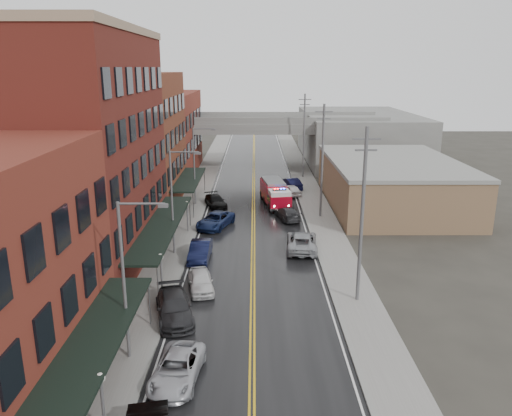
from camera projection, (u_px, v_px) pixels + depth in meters
name	position (u px, v px, depth m)	size (l,w,h in m)	color
road	(253.00, 232.00, 48.81)	(11.00, 160.00, 0.02)	black
sidewalk_left	(179.00, 231.00, 48.78)	(3.00, 160.00, 0.15)	slate
sidewalk_right	(328.00, 231.00, 48.81)	(3.00, 160.00, 0.15)	slate
curb_left	(196.00, 231.00, 48.78)	(0.30, 160.00, 0.15)	gray
curb_right	(311.00, 231.00, 48.81)	(0.30, 160.00, 0.15)	gray
brick_building_b	(86.00, 153.00, 39.60)	(9.00, 20.00, 18.00)	#5A1817
brick_building_c	(137.00, 141.00, 56.85)	(9.00, 15.00, 15.00)	brown
brick_building_far	(164.00, 134.00, 74.10)	(9.00, 20.00, 12.00)	maroon
tan_building	(391.00, 184.00, 57.80)	(14.00, 22.00, 5.00)	brown
right_far_block	(358.00, 137.00, 86.27)	(18.00, 30.00, 8.00)	slate
awning_0	(89.00, 350.00, 22.97)	(2.60, 16.00, 3.09)	black
awning_1	(163.00, 225.00, 41.25)	(2.60, 18.00, 3.09)	black
awning_2	(189.00, 179.00, 58.09)	(2.60, 13.00, 3.09)	black
globe_lamp_0	(101.00, 390.00, 21.23)	(0.44, 0.44, 3.12)	#59595B
globe_lamp_1	(161.00, 265.00, 34.70)	(0.44, 0.44, 3.12)	#59595B
globe_lamp_2	(187.00, 209.00, 48.17)	(0.44, 0.44, 3.12)	#59595B
street_lamp_0	(128.00, 272.00, 26.22)	(2.64, 0.22, 9.00)	#59595B
street_lamp_1	(175.00, 196.00, 41.62)	(2.64, 0.22, 9.00)	#59595B
street_lamp_2	(196.00, 161.00, 57.01)	(2.64, 0.22, 9.00)	#59595B
utility_pole_0	(362.00, 214.00, 32.69)	(1.80, 0.24, 12.00)	#59595B
utility_pole_1	(322.00, 159.00, 51.93)	(1.80, 0.24, 12.00)	#59595B
utility_pole_2	(304.00, 134.00, 71.18)	(1.80, 0.24, 12.00)	#59595B
overpass	(254.00, 131.00, 77.98)	(40.00, 10.00, 7.50)	slate
fire_truck	(275.00, 193.00, 58.02)	(3.91, 7.83, 2.76)	#9F071A
parked_car_left_2	(177.00, 369.00, 25.53)	(2.23, 4.85, 1.35)	#B3B5BB
parked_car_left_3	(174.00, 308.00, 31.81)	(2.18, 5.36, 1.55)	#252628
parked_car_left_4	(201.00, 281.00, 35.91)	(1.68, 4.19, 1.43)	silver
parked_car_left_5	(200.00, 251.00, 41.67)	(1.62, 4.63, 1.53)	black
parked_car_left_6	(215.00, 220.00, 50.08)	(2.46, 5.34, 1.48)	#132049
parked_car_left_7	(216.00, 201.00, 57.48)	(1.88, 4.63, 1.34)	black
parked_car_right_0	(302.00, 241.00, 43.85)	(2.61, 5.65, 1.57)	#95979C
parked_car_right_1	(287.00, 213.00, 52.69)	(1.88, 4.62, 1.34)	#29292C
parked_car_right_2	(291.00, 190.00, 62.74)	(1.61, 4.00, 1.36)	white
parked_car_right_3	(291.00, 183.00, 65.75)	(1.65, 4.74, 1.56)	black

